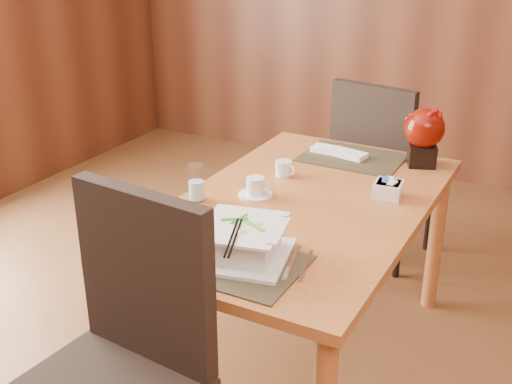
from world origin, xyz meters
The scene contains 13 objects.
dining_table centered at (0.00, 0.60, 0.65)m, with size 0.90×1.50×0.75m.
placemat_near centered at (0.00, 0.05, 0.75)m, with size 0.45×0.33×0.01m, color black.
placemat_far centered at (0.00, 1.15, 0.75)m, with size 0.45×0.33×0.01m, color black.
soup_setting centered at (0.01, 0.10, 0.81)m, with size 0.35×0.35×0.12m.
coffee_cup centered at (-0.19, 0.56, 0.78)m, with size 0.14×0.14×0.08m.
water_glass centered at (-0.37, 0.42, 0.82)m, with size 0.06×0.06×0.15m, color white.
creamer_jug centered at (-0.19, 0.81, 0.78)m, with size 0.09×0.09×0.06m, color white, non-canonical shape.
sugar_caddy centered at (0.28, 0.80, 0.78)m, with size 0.11×0.11×0.06m, color white.
berry_decor centered at (0.30, 1.21, 0.90)m, with size 0.18×0.18×0.26m.
napkins_far centered at (-0.06, 1.15, 0.77)m, with size 0.26×0.09×0.02m, color white, non-canonical shape.
bread_plate centered at (-0.36, -0.04, 0.75)m, with size 0.14×0.14×0.01m, color white.
near_chair centered at (-0.15, -0.35, 0.61)m, with size 0.54×0.55×1.07m.
far_chair centered at (-0.01, 1.61, 0.57)m, with size 0.54×0.55×1.01m.
Camera 1 is at (0.91, -1.49, 1.77)m, focal length 45.00 mm.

